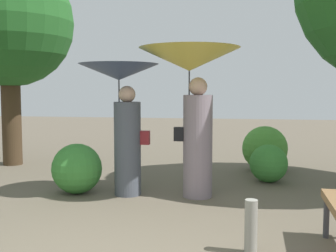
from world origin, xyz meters
The scene contains 7 objects.
person_left centered at (-0.58, 2.74, 1.35)m, with size 1.16×1.16×1.91m.
person_right centered at (0.42, 2.81, 1.62)m, with size 1.43×1.43×2.13m.
tree_near_left centered at (-3.56, 4.75, 3.15)m, with size 2.61×2.61×4.74m.
bush_path_left centered at (-1.28, 2.69, 0.37)m, with size 0.75×0.75×0.75m, color #387F33.
bush_path_right centered at (1.57, 4.99, 0.43)m, with size 0.86×0.86×0.86m, color #4C9338.
bush_behind_bench centered at (1.58, 3.97, 0.32)m, with size 0.63×0.63×0.63m, color #387F33.
path_marker_post centered at (1.23, 0.82, 0.26)m, with size 0.12×0.12×0.51m, color gray.
Camera 1 is at (1.14, -3.03, 1.52)m, focal length 44.15 mm.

